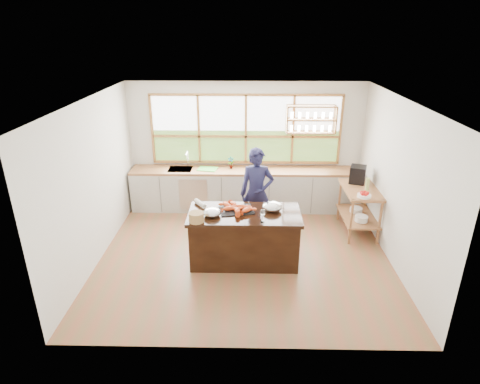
{
  "coord_description": "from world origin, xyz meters",
  "views": [
    {
      "loc": [
        0.05,
        -6.14,
        3.75
      ],
      "look_at": [
        -0.08,
        0.15,
        1.13
      ],
      "focal_mm": 30.0,
      "sensor_mm": 36.0,
      "label": 1
    }
  ],
  "objects_px": {
    "cook": "(257,193)",
    "island": "(244,237)",
    "wicker_basket": "(196,217)",
    "espresso_machine": "(358,174)"
  },
  "relations": [
    {
      "from": "cook",
      "to": "espresso_machine",
      "type": "relative_size",
      "value": 5.18
    },
    {
      "from": "cook",
      "to": "wicker_basket",
      "type": "xyz_separation_m",
      "value": [
        -0.97,
        -1.25,
        0.12
      ]
    },
    {
      "from": "wicker_basket",
      "to": "espresso_machine",
      "type": "bearing_deg",
      "value": 30.87
    },
    {
      "from": "wicker_basket",
      "to": "island",
      "type": "bearing_deg",
      "value": 23.83
    },
    {
      "from": "espresso_machine",
      "to": "wicker_basket",
      "type": "distance_m",
      "value": 3.43
    },
    {
      "from": "cook",
      "to": "espresso_machine",
      "type": "bearing_deg",
      "value": 15.33
    },
    {
      "from": "island",
      "to": "espresso_machine",
      "type": "distance_m",
      "value": 2.68
    },
    {
      "from": "cook",
      "to": "wicker_basket",
      "type": "distance_m",
      "value": 1.59
    },
    {
      "from": "cook",
      "to": "wicker_basket",
      "type": "relative_size",
      "value": 7.18
    },
    {
      "from": "cook",
      "to": "island",
      "type": "bearing_deg",
      "value": -102.32
    }
  ]
}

